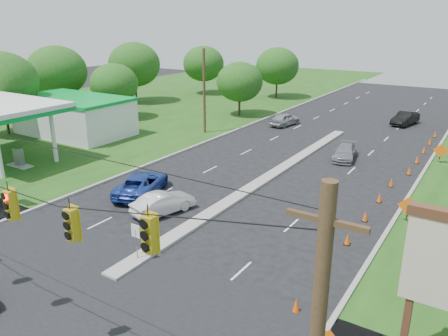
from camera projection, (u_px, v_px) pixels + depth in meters
The scene contains 34 objects.
ground at pixel (35, 326), 17.67m from camera, with size 160.00×160.00×0.00m, color black.
grass_left at pixel (26, 131), 48.90m from camera, with size 40.00×160.00×0.06m, color #1E4714.
cross_street at pixel (35, 326), 17.67m from camera, with size 160.00×14.00×0.02m, color black.
curb_left at pixel (223, 136), 46.78m from camera, with size 0.25×110.00×0.16m, color gray.
curb_right at pixel (426, 168), 36.51m from camera, with size 0.25×110.00×0.16m, color gray.
median at pixel (270, 177), 34.45m from camera, with size 1.00×34.00×0.18m, color gray.
median_sign at pixel (136, 235), 22.00m from camera, with size 0.55×0.06×2.05m.
utility_pole_far_left at pixel (204, 92), 46.55m from camera, with size 0.28×0.28×9.00m, color #422D1C.
gas_station at pixel (62, 114), 45.04m from camera, with size 18.40×19.70×5.20m.
cone_1 at pixel (296, 305), 18.40m from camera, with size 0.32×0.32×0.70m, color #FC5408.
cone_2 at pixel (325, 268), 21.20m from camera, with size 0.32×0.32×0.70m, color #FC5408.
cone_3 at pixel (348, 239), 23.99m from camera, with size 0.32×0.32×0.70m, color #FC5408.
cone_4 at pixel (365, 216), 26.79m from camera, with size 0.32×0.32×0.70m, color #FC5408.
cone_5 at pixel (380, 197), 29.59m from camera, with size 0.32×0.32×0.70m, color #FC5408.
cone_6 at pixel (391, 182), 32.38m from camera, with size 0.32×0.32×0.70m, color #FC5408.
cone_7 at pixel (409, 171), 34.87m from camera, with size 0.32×0.32×0.70m, color #FC5408.
cone_8 at pixel (417, 159), 37.67m from camera, with size 0.32×0.32×0.70m, color #FC5408.
cone_9 at pixel (424, 150), 40.47m from camera, with size 0.32×0.32×0.70m, color #FC5408.
cone_10 at pixel (430, 141), 43.26m from camera, with size 0.32×0.32×0.70m, color #FC5408.
cone_11 at pixel (435, 134), 46.06m from camera, with size 0.32×0.32×0.70m, color #FC5408.
work_sign_1 at pixel (408, 207), 26.22m from camera, with size 1.27×0.58×1.37m.
work_sign_2 at pixel (441, 151), 37.40m from camera, with size 1.27×0.58×1.37m.
tree_1 at pixel (1, 83), 45.51m from camera, with size 7.56×7.56×8.82m.
tree_2 at pixel (114, 84), 53.47m from camera, with size 5.88×5.88×6.86m.
tree_3 at pixel (134, 65), 64.11m from camera, with size 7.56×7.56×8.82m.
tree_4 at pixel (203, 64), 71.86m from camera, with size 6.72×6.72×7.84m.
tree_5 at pixel (240, 82), 55.36m from camera, with size 5.88×5.88×6.86m.
tree_6 at pixel (277, 66), 68.16m from camera, with size 6.72×6.72×7.84m.
tree_14 at pixel (57, 71), 55.54m from camera, with size 7.56×7.56×8.82m.
white_sedan at pixel (163, 203), 27.82m from camera, with size 1.48×4.24×1.40m, color silver.
blue_pickup at pixel (142, 184), 30.88m from camera, with size 2.58×5.60×1.56m, color navy.
silver_car_far at pixel (345, 152), 38.71m from camera, with size 1.77×4.35×1.26m, color gray.
silver_car_oncoming at pixel (285, 119), 51.17m from camera, with size 1.78×4.42×1.51m, color #949494.
dark_car_receding at pixel (405, 118), 51.46m from camera, with size 1.66×4.75×1.56m, color black.
Camera 1 is at (14.35, -8.27, 11.75)m, focal length 35.00 mm.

